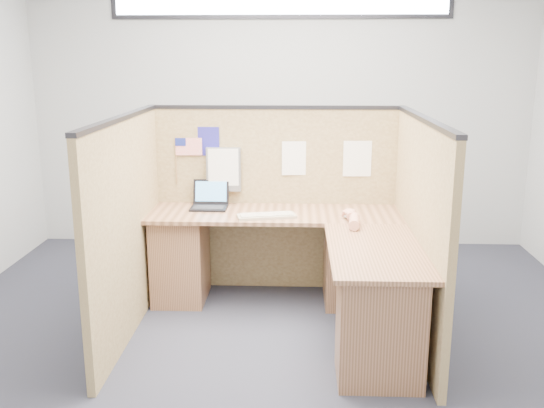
{
  "coord_description": "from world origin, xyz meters",
  "views": [
    {
      "loc": [
        0.17,
        -3.87,
        1.92
      ],
      "look_at": [
        -0.01,
        0.5,
        0.84
      ],
      "focal_mm": 40.0,
      "sensor_mm": 36.0,
      "label": 1
    }
  ],
  "objects_px": {
    "laptop": "(210,201)",
    "keyboard": "(267,216)",
    "l_desk": "(298,271)",
    "mouse": "(350,215)"
  },
  "relations": [
    {
      "from": "l_desk",
      "to": "keyboard",
      "type": "height_order",
      "value": "keyboard"
    },
    {
      "from": "mouse",
      "to": "keyboard",
      "type": "bearing_deg",
      "value": -179.99
    },
    {
      "from": "laptop",
      "to": "l_desk",
      "type": "bearing_deg",
      "value": -36.99
    },
    {
      "from": "mouse",
      "to": "l_desk",
      "type": "bearing_deg",
      "value": -148.75
    },
    {
      "from": "laptop",
      "to": "keyboard",
      "type": "height_order",
      "value": "laptop"
    },
    {
      "from": "l_desk",
      "to": "mouse",
      "type": "height_order",
      "value": "mouse"
    },
    {
      "from": "laptop",
      "to": "mouse",
      "type": "bearing_deg",
      "value": -15.34
    },
    {
      "from": "l_desk",
      "to": "keyboard",
      "type": "xyz_separation_m",
      "value": [
        -0.24,
        0.23,
        0.35
      ]
    },
    {
      "from": "laptop",
      "to": "mouse",
      "type": "relative_size",
      "value": 2.56
    },
    {
      "from": "l_desk",
      "to": "laptop",
      "type": "distance_m",
      "value": 0.97
    }
  ]
}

